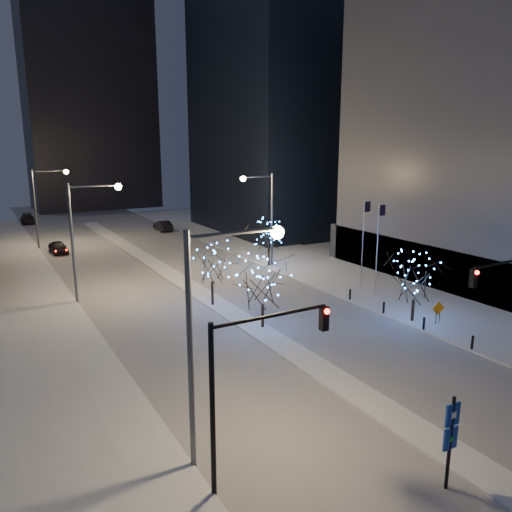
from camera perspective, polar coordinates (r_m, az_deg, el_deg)
ground at (r=26.18m, az=16.51°, el=-17.92°), size 160.00×160.00×0.00m
road at (r=54.49m, az=-10.92°, el=-1.36°), size 20.00×130.00×0.02m
median at (r=49.91m, az=-9.04°, el=-2.52°), size 2.00×80.00×0.15m
east_sidewalk at (r=49.18m, az=11.93°, el=-2.87°), size 10.00×90.00×0.15m
west_sidewalk at (r=37.60m, az=-23.82°, el=-8.68°), size 8.00×90.00×0.15m
plinth at (r=61.69m, az=26.62°, el=1.05°), size 30.00×24.00×4.00m
horizon_block at (r=109.82m, az=-18.50°, el=16.31°), size 24.00×14.00×42.00m
street_lamp_w_near at (r=20.01m, az=-4.82°, el=-6.67°), size 4.40×0.56×10.00m
street_lamp_w_mid at (r=43.38m, az=-19.00°, el=3.31°), size 4.40×0.56×10.00m
street_lamp_w_far at (r=67.92m, az=-23.13°, el=6.19°), size 4.40×0.56×10.00m
street_lamp_east at (r=52.97m, az=1.00°, el=5.56°), size 3.90×0.56×10.00m
traffic_signal_west at (r=19.23m, az=-0.73°, el=-13.07°), size 5.26×0.43×7.00m
traffic_signal_east at (r=31.54m, az=27.12°, el=-4.07°), size 5.26×0.43×7.00m
flagpoles at (r=45.06m, az=12.96°, el=1.82°), size 1.35×2.60×8.00m
bollards at (r=38.99m, az=16.44°, el=-6.50°), size 0.16×12.16×0.90m
car_near at (r=65.11m, az=-21.66°, el=0.92°), size 2.04×4.41×1.46m
car_mid at (r=77.38m, az=-10.59°, el=3.42°), size 1.66×4.74×1.56m
car_far at (r=91.34m, az=-24.66°, el=3.87°), size 2.39×5.28×1.50m
holiday_tree_median_near at (r=35.36m, az=0.78°, el=-2.93°), size 5.95×5.95×5.43m
holiday_tree_median_far at (r=40.42m, az=-5.07°, el=-1.04°), size 4.01×4.01×5.04m
holiday_tree_plaza_near at (r=38.49m, az=17.72°, el=-2.55°), size 5.48×5.48×5.10m
holiday_tree_plaza_far at (r=53.48m, az=1.48°, el=2.36°), size 4.61×4.61×4.99m
wayfinding_sign at (r=21.37m, az=21.38°, el=-18.35°), size 0.70×0.13×3.92m
construction_sign at (r=39.09m, az=20.12°, el=-5.86°), size 1.00×0.27×1.67m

